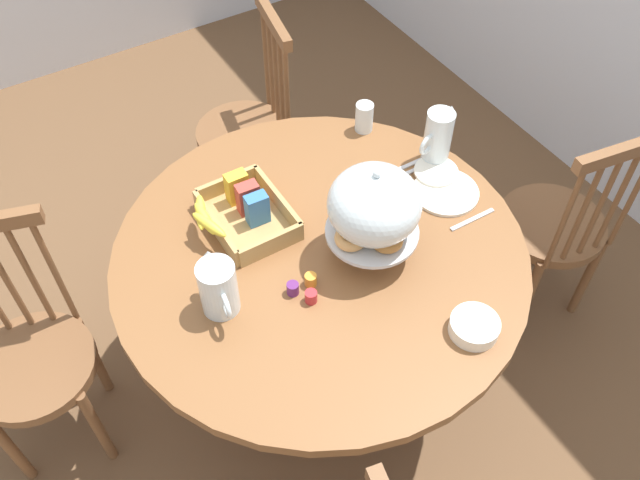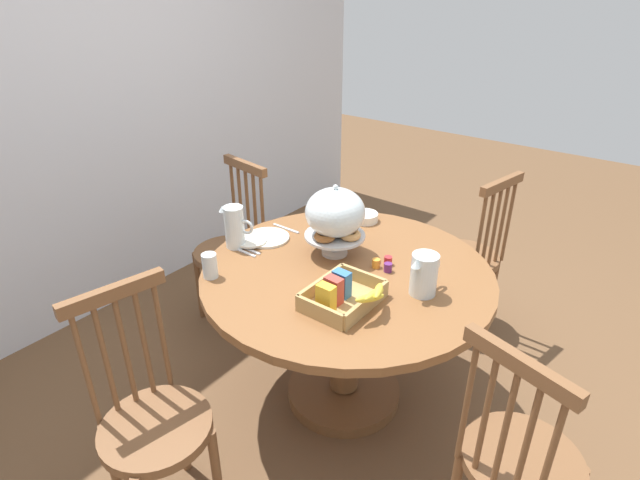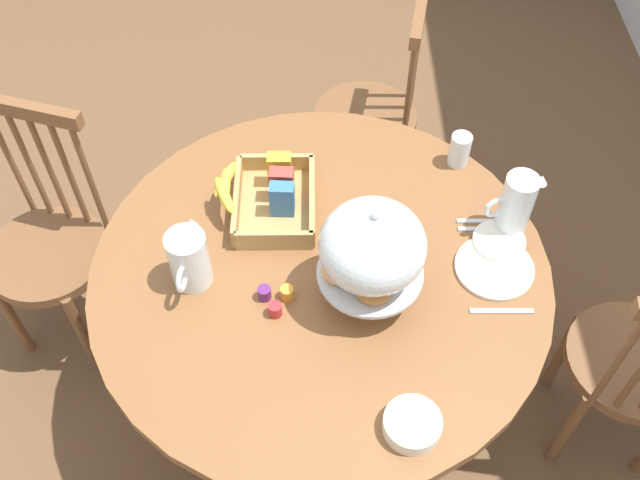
% 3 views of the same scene
% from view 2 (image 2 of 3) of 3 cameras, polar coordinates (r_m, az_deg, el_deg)
% --- Properties ---
extents(ground_plane, '(10.00, 10.00, 0.00)m').
position_cam_2_polar(ground_plane, '(2.61, 4.33, -18.94)').
color(ground_plane, brown).
extents(wall_back, '(4.80, 0.06, 2.60)m').
position_cam_2_polar(wall_back, '(3.22, -24.07, 14.70)').
color(wall_back, silver).
rests_on(wall_back, ground_plane).
extents(dining_table, '(1.29, 1.29, 0.74)m').
position_cam_2_polar(dining_table, '(2.34, 2.95, -7.47)').
color(dining_table, brown).
rests_on(dining_table, ground_plane).
extents(windsor_chair_near_window, '(0.42, 0.42, 0.97)m').
position_cam_2_polar(windsor_chair_near_window, '(1.94, 21.39, -22.48)').
color(windsor_chair_near_window, brown).
rests_on(windsor_chair_near_window, ground_plane).
extents(windsor_chair_by_cabinet, '(0.41, 0.41, 0.97)m').
position_cam_2_polar(windsor_chair_by_cabinet, '(3.02, 16.23, -2.05)').
color(windsor_chair_by_cabinet, brown).
rests_on(windsor_chair_by_cabinet, ground_plane).
extents(windsor_chair_facing_door, '(0.40, 0.40, 0.97)m').
position_cam_2_polar(windsor_chair_facing_door, '(3.02, -9.90, -1.27)').
color(windsor_chair_facing_door, brown).
rests_on(windsor_chair_facing_door, ground_plane).
extents(windsor_chair_far_side, '(0.41, 0.41, 0.97)m').
position_cam_2_polar(windsor_chair_far_side, '(2.03, -18.31, -19.10)').
color(windsor_chair_far_side, brown).
rests_on(windsor_chair_far_side, ground_plane).
extents(pastry_stand_with_dome, '(0.28, 0.28, 0.34)m').
position_cam_2_polar(pastry_stand_with_dome, '(2.27, 1.73, 2.81)').
color(pastry_stand_with_dome, silver).
rests_on(pastry_stand_with_dome, dining_table).
extents(orange_juice_pitcher, '(0.19, 0.11, 0.18)m').
position_cam_2_polar(orange_juice_pitcher, '(2.07, 11.63, -3.99)').
color(orange_juice_pitcher, silver).
rests_on(orange_juice_pitcher, dining_table).
extents(milk_pitcher, '(0.09, 0.17, 0.20)m').
position_cam_2_polar(milk_pitcher, '(2.42, -9.58, 1.27)').
color(milk_pitcher, silver).
rests_on(milk_pitcher, dining_table).
extents(cereal_basket, '(0.32, 0.30, 0.12)m').
position_cam_2_polar(cereal_basket, '(1.98, 2.70, -6.23)').
color(cereal_basket, tan).
rests_on(cereal_basket, dining_table).
extents(china_plate_large, '(0.22, 0.22, 0.01)m').
position_cam_2_polar(china_plate_large, '(2.50, -5.99, 0.26)').
color(china_plate_large, white).
rests_on(china_plate_large, dining_table).
extents(china_plate_small, '(0.15, 0.15, 0.01)m').
position_cam_2_polar(china_plate_small, '(2.46, -7.79, -0.08)').
color(china_plate_small, white).
rests_on(china_plate_small, china_plate_large).
extents(cereal_bowl, '(0.14, 0.14, 0.04)m').
position_cam_2_polar(cereal_bowl, '(2.68, 5.06, 2.59)').
color(cereal_bowl, white).
rests_on(cereal_bowl, dining_table).
extents(drinking_glass, '(0.06, 0.06, 0.11)m').
position_cam_2_polar(drinking_glass, '(2.20, -12.32, -2.85)').
color(drinking_glass, silver).
rests_on(drinking_glass, dining_table).
extents(jam_jar_strawberry, '(0.04, 0.04, 0.04)m').
position_cam_2_polar(jam_jar_strawberry, '(2.28, 7.68, -2.32)').
color(jam_jar_strawberry, '#B7282D').
rests_on(jam_jar_strawberry, dining_table).
extents(jam_jar_apricot, '(0.04, 0.04, 0.04)m').
position_cam_2_polar(jam_jar_apricot, '(2.26, 6.34, -2.62)').
color(jam_jar_apricot, orange).
rests_on(jam_jar_apricot, dining_table).
extents(jam_jar_grape, '(0.04, 0.04, 0.04)m').
position_cam_2_polar(jam_jar_grape, '(2.23, 7.67, -3.08)').
color(jam_jar_grape, '#5B2366').
rests_on(jam_jar_grape, dining_table).
extents(table_knife, '(0.02, 0.17, 0.01)m').
position_cam_2_polar(table_knife, '(2.42, -8.26, -0.99)').
color(table_knife, silver).
rests_on(table_knife, dining_table).
extents(dinner_fork, '(0.02, 0.17, 0.01)m').
position_cam_2_polar(dinner_fork, '(2.40, -8.77, -1.26)').
color(dinner_fork, silver).
rests_on(dinner_fork, dining_table).
extents(soup_spoon, '(0.02, 0.17, 0.01)m').
position_cam_2_polar(soup_spoon, '(2.60, -3.87, 1.31)').
color(soup_spoon, silver).
rests_on(soup_spoon, dining_table).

